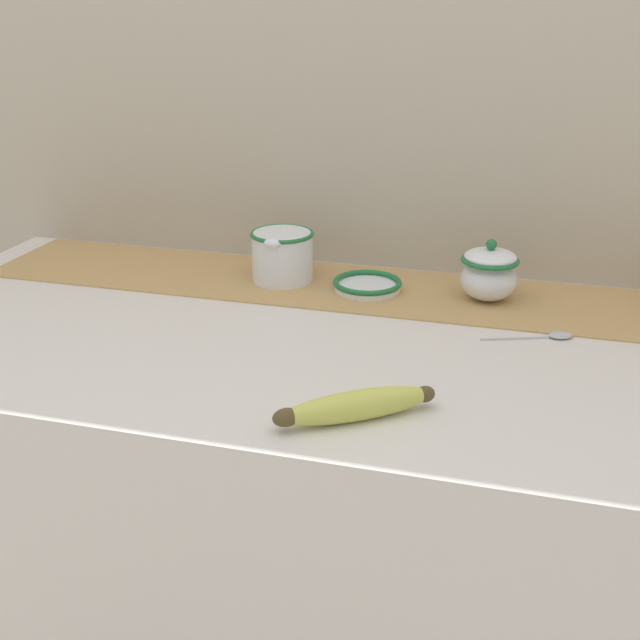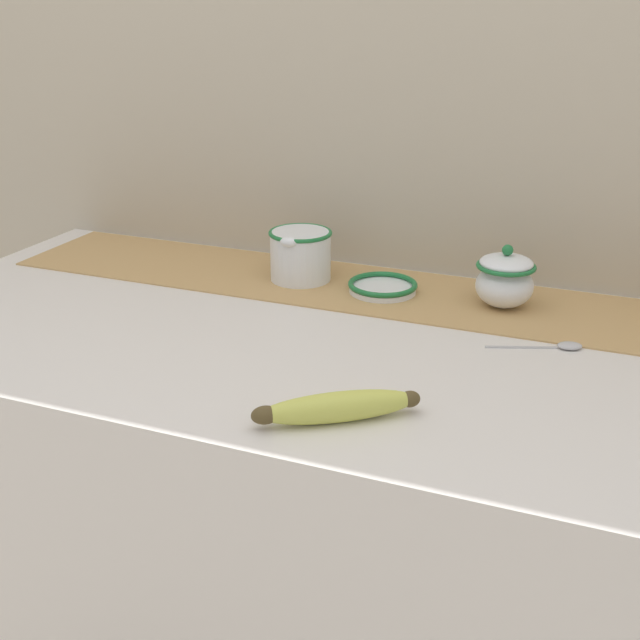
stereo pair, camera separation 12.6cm
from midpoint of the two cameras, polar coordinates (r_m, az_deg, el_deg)
The scene contains 8 objects.
countertop at distance 1.57m, azimuth -3.26°, elevation -16.30°, with size 1.55×0.76×0.90m, color silver.
back_wall at distance 1.63m, azimuth 0.80°, elevation 14.04°, with size 2.35×0.04×2.40m, color #B7AD99.
table_runner at distance 1.55m, azimuth -0.82°, elevation 2.37°, with size 1.42×0.27×0.00m, color tan.
cream_pitcher at distance 1.57m, azimuth -5.00°, elevation 4.65°, with size 0.12×0.14×0.10m.
sugar_bowl at distance 1.48m, azimuth 9.57°, elevation 3.27°, with size 0.11×0.11×0.12m.
small_dish at distance 1.52m, azimuth 1.02°, elevation 2.48°, with size 0.13×0.13×0.02m.
banana at distance 1.06m, azimuth -0.81°, elevation -6.20°, with size 0.20×0.16×0.04m.
spoon at distance 1.36m, azimuth 13.88°, elevation -1.13°, with size 0.15×0.07×0.01m.
Camera 1 is at (0.36, -1.18, 1.43)m, focal length 45.00 mm.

